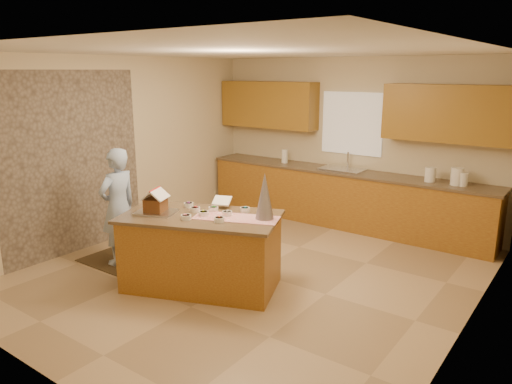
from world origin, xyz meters
TOP-DOWN VIEW (x-y plane):
  - floor at (0.00, 0.00)m, footprint 5.50×5.50m
  - ceiling at (0.00, 0.00)m, footprint 5.50×5.50m
  - wall_back at (0.00, 2.75)m, footprint 5.50×5.50m
  - wall_front at (0.00, -2.75)m, footprint 5.50×5.50m
  - wall_left at (-2.50, 0.00)m, footprint 5.50×5.50m
  - wall_right at (2.50, 0.00)m, footprint 5.50×5.50m
  - stone_accent at (-2.48, -0.80)m, footprint 0.00×2.50m
  - window_curtain at (0.00, 2.72)m, footprint 1.05×0.03m
  - back_counter_base at (0.00, 2.45)m, footprint 4.80×0.60m
  - back_counter_top at (0.00, 2.45)m, footprint 4.85×0.63m
  - upper_cabinet_left at (-1.55, 2.57)m, footprint 1.85×0.35m
  - upper_cabinet_right at (1.55, 2.57)m, footprint 1.85×0.35m
  - sink at (0.00, 2.45)m, footprint 0.70×0.45m
  - faucet at (0.00, 2.63)m, footprint 0.03×0.03m
  - island_base at (-0.25, -0.67)m, footprint 1.92×1.44m
  - island_top at (-0.25, -0.67)m, footprint 2.02×1.54m
  - table_runner at (0.15, -0.52)m, footprint 1.02×0.67m
  - baking_tray at (-0.73, -0.91)m, footprint 0.53×0.47m
  - cookbook at (-0.26, -0.28)m, footprint 0.26×0.23m
  - tinsel_tree at (0.42, -0.35)m, footprint 0.27×0.27m
  - rug at (-1.66, -0.76)m, footprint 1.04×0.68m
  - boy at (-1.61, -0.76)m, footprint 0.37×0.56m
  - canister_a at (1.39, 2.45)m, footprint 0.15×0.15m
  - canister_b at (1.76, 2.45)m, footprint 0.17×0.17m
  - canister_c at (1.85, 2.45)m, footprint 0.13×0.13m
  - paper_towel at (-1.12, 2.45)m, footprint 0.10×0.10m
  - gingerbread_house at (-0.73, -0.91)m, footprint 0.34×0.35m
  - candy_bowls at (-0.19, -0.58)m, footprint 0.80×0.74m

SIDE VIEW (x-z plane):
  - floor at x=0.00m, z-range 0.00..0.00m
  - rug at x=-1.66m, z-range 0.00..0.01m
  - island_base at x=-0.25m, z-range 0.00..0.84m
  - back_counter_base at x=0.00m, z-range 0.00..0.88m
  - boy at x=-1.61m, z-range 0.01..1.54m
  - island_top at x=-0.25m, z-range 0.84..0.88m
  - table_runner at x=0.15m, z-range 0.88..0.89m
  - sink at x=0.00m, z-range 0.83..0.95m
  - baking_tray at x=-0.73m, z-range 0.88..0.91m
  - back_counter_top at x=0.00m, z-range 0.88..0.92m
  - candy_bowls at x=-0.19m, z-range 0.88..0.93m
  - cookbook at x=-0.26m, z-range 0.92..1.01m
  - gingerbread_house at x=-0.73m, z-range 0.87..1.14m
  - canister_c at x=1.85m, z-range 0.92..1.11m
  - canister_a at x=1.39m, z-range 0.92..1.13m
  - paper_towel at x=-1.12m, z-range 0.92..1.15m
  - canister_b at x=1.76m, z-range 0.92..1.17m
  - faucet at x=0.00m, z-range 0.92..1.20m
  - tinsel_tree at x=0.42m, z-range 0.88..1.41m
  - stone_accent at x=-2.48m, z-range 0.00..2.50m
  - wall_back at x=0.00m, z-range 1.35..1.35m
  - wall_front at x=0.00m, z-range 1.35..1.35m
  - wall_left at x=-2.50m, z-range 1.35..1.35m
  - wall_right at x=2.50m, z-range 1.35..1.35m
  - window_curtain at x=0.00m, z-range 1.15..2.15m
  - upper_cabinet_left at x=-1.55m, z-range 1.50..2.30m
  - upper_cabinet_right at x=1.55m, z-range 1.50..2.30m
  - ceiling at x=0.00m, z-range 2.70..2.70m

